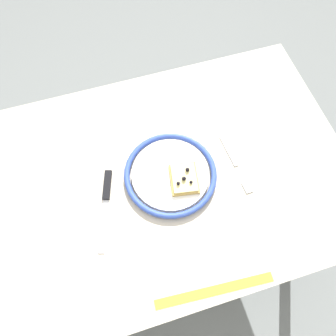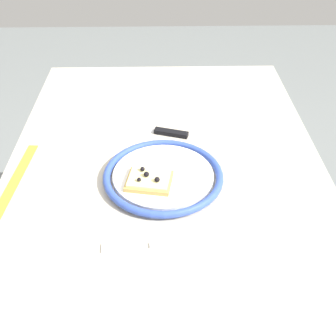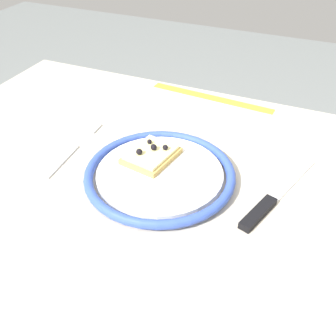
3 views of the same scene
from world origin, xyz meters
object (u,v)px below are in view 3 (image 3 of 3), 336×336
at_px(fork, 75,148).
at_px(measuring_tape, 211,98).
at_px(pizza_slice_near, 151,154).
at_px(plate, 160,174).
at_px(knife, 268,203).
at_px(dining_table, 175,222).

distance_m(fork, measuring_tape, 0.37).
bearing_deg(pizza_slice_near, plate, -44.49).
xyz_separation_m(plate, measuring_tape, (-0.01, 0.34, -0.01)).
relative_size(plate, knife, 1.16).
distance_m(plate, fork, 0.20).
xyz_separation_m(dining_table, plate, (-0.03, 0.01, 0.10)).
xyz_separation_m(dining_table, measuring_tape, (-0.05, 0.34, 0.09)).
distance_m(knife, fork, 0.39).
bearing_deg(fork, plate, -6.19).
xyz_separation_m(knife, fork, (-0.39, 0.01, -0.00)).
height_order(pizza_slice_near, fork, pizza_slice_near).
height_order(plate, knife, plate).
bearing_deg(pizza_slice_near, knife, -5.75).
bearing_deg(fork, pizza_slice_near, 3.29).
bearing_deg(fork, measuring_tape, 59.70).
bearing_deg(knife, fork, 178.07).
bearing_deg(plate, dining_table, -10.84).
bearing_deg(dining_table, pizza_slice_near, 149.84).
relative_size(plate, pizza_slice_near, 2.48).
bearing_deg(knife, measuring_tape, 122.27).
height_order(dining_table, plate, plate).
bearing_deg(fork, knife, -1.93).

